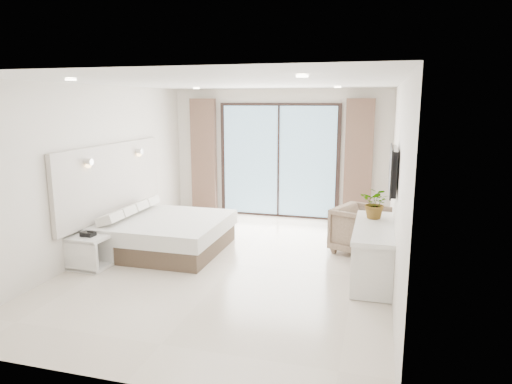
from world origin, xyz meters
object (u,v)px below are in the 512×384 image
(nightstand, at_px, (89,252))
(armchair, at_px, (363,228))
(console_desk, at_px, (374,240))
(bed, at_px, (164,233))

(nightstand, xyz_separation_m, armchair, (3.87, 1.80, 0.18))
(nightstand, xyz_separation_m, console_desk, (4.06, 0.70, 0.32))
(bed, relative_size, nightstand, 3.44)
(bed, relative_size, console_desk, 1.13)
(console_desk, xyz_separation_m, armchair, (-0.19, 1.10, -0.15))
(nightstand, bearing_deg, console_desk, 12.90)
(nightstand, bearing_deg, bed, 61.05)
(bed, height_order, nightstand, bed)
(armchair, bearing_deg, bed, 125.41)
(nightstand, distance_m, armchair, 4.27)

